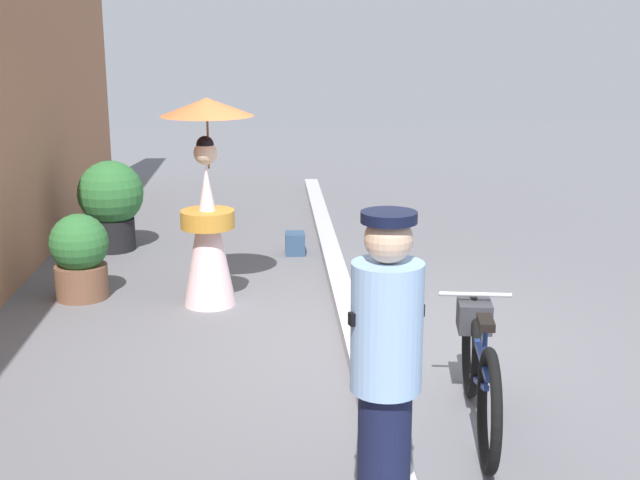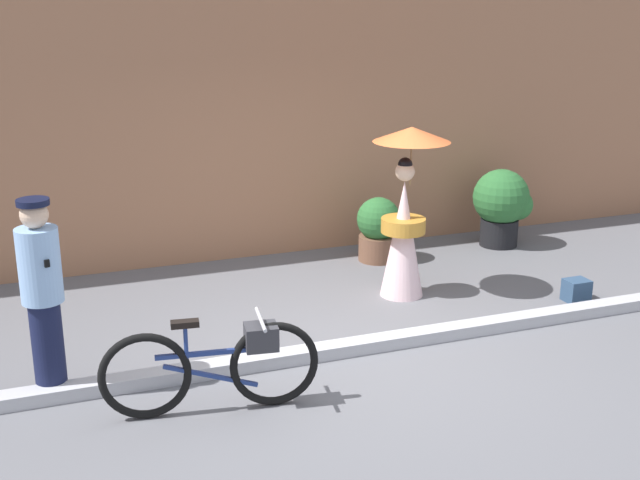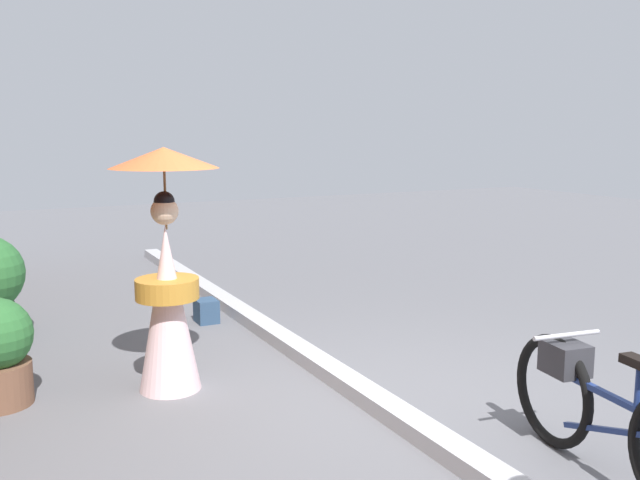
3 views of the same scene
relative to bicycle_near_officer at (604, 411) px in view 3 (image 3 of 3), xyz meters
name	(u,v)px [view 3 (image 3 of 3)]	position (x,y,z in m)	size (l,w,h in m)	color
ground_plane	(381,412)	(1.39, 0.64, -0.41)	(30.00, 30.00, 0.00)	slate
sidewalk_curb	(381,404)	(1.39, 0.64, -0.35)	(14.00, 0.20, 0.12)	#B2B2B7
bicycle_near_officer	(604,411)	(0.00, 0.00, 0.00)	(1.75, 0.48, 0.81)	black
person_with_parasol	(167,268)	(2.56, 1.87, 0.56)	(0.84, 0.84, 1.89)	silver
backpack_on_pavement	(207,310)	(4.26, 1.03, -0.28)	(0.26, 0.22, 0.25)	navy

